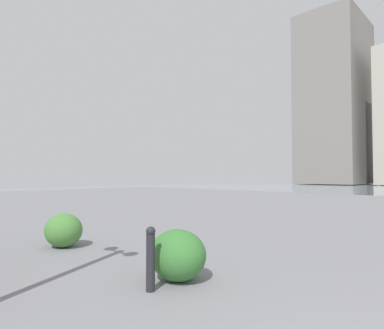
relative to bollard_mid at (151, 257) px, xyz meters
name	(u,v)px	position (x,y,z in m)	size (l,w,h in m)	color
building_annex	(335,102)	(19.38, -62.87, 15.73)	(10.83, 15.19, 32.36)	gray
bollard_mid	(151,257)	(0.00, 0.00, 0.00)	(0.13, 0.13, 0.87)	#232328
shrub_low	(178,255)	(0.05, -0.56, -0.07)	(0.89, 0.80, 0.75)	#387533
shrub_round	(64,230)	(3.46, -0.41, -0.09)	(0.86, 0.77, 0.73)	#477F38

